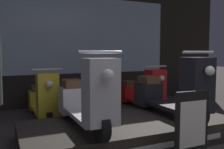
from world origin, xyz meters
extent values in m
cube|color=#28231E|center=(0.00, 4.06, 1.60)|extent=(7.53, 0.08, 3.20)
cube|color=silver|center=(0.00, 4.02, 1.55)|extent=(4.14, 0.01, 1.70)
cube|color=#2D2823|center=(-0.18, 1.47, 0.13)|extent=(2.79, 1.20, 0.26)
cube|color=silver|center=(-0.18, 0.86, 0.12)|extent=(1.96, 0.01, 0.07)
cylinder|color=black|center=(-0.80, 0.90, 0.42)|extent=(0.09, 0.31, 0.31)
cylinder|color=black|center=(-0.80, 2.03, 0.42)|extent=(0.09, 0.31, 0.31)
cube|color=#BCBCC1|center=(-0.80, 1.47, 0.41)|extent=(0.31, 1.03, 0.05)
cube|color=#BCBCC1|center=(-0.80, 0.93, 0.77)|extent=(0.32, 0.28, 0.67)
cube|color=#BCBCC1|center=(-0.80, 2.01, 0.50)|extent=(0.34, 0.33, 0.36)
cube|color=brown|center=(-0.80, 2.00, 0.73)|extent=(0.25, 0.30, 0.11)
cylinder|color=silver|center=(-0.80, 0.92, 1.17)|extent=(0.46, 0.03, 0.03)
sphere|color=white|center=(-0.80, 0.73, 0.96)|extent=(0.11, 0.11, 0.11)
cylinder|color=black|center=(0.45, 0.90, 0.42)|extent=(0.09, 0.31, 0.31)
cylinder|color=black|center=(0.45, 2.03, 0.42)|extent=(0.09, 0.31, 0.31)
cube|color=black|center=(0.45, 1.47, 0.41)|extent=(0.31, 1.03, 0.05)
cube|color=black|center=(0.45, 0.93, 0.77)|extent=(0.32, 0.28, 0.67)
cube|color=black|center=(0.45, 2.01, 0.50)|extent=(0.34, 0.33, 0.36)
cube|color=brown|center=(0.45, 2.00, 0.73)|extent=(0.25, 0.30, 0.11)
cylinder|color=silver|center=(0.45, 0.92, 1.17)|extent=(0.46, 0.03, 0.03)
sphere|color=white|center=(0.45, 0.73, 0.96)|extent=(0.11, 0.11, 0.11)
cylinder|color=black|center=(-1.06, 2.52, 0.16)|extent=(0.09, 0.31, 0.31)
cylinder|color=black|center=(-1.06, 3.65, 0.16)|extent=(0.09, 0.31, 0.31)
cube|color=yellow|center=(-1.06, 3.09, 0.15)|extent=(0.31, 1.03, 0.05)
cube|color=yellow|center=(-1.06, 2.55, 0.51)|extent=(0.32, 0.28, 0.67)
cube|color=yellow|center=(-1.06, 3.63, 0.24)|extent=(0.34, 0.33, 0.36)
cube|color=brown|center=(-1.06, 3.62, 0.47)|extent=(0.25, 0.30, 0.11)
cylinder|color=silver|center=(-1.06, 2.54, 0.91)|extent=(0.46, 0.03, 0.03)
sphere|color=white|center=(-1.06, 2.35, 0.70)|extent=(0.11, 0.11, 0.11)
cylinder|color=black|center=(-0.05, 2.52, 0.16)|extent=(0.09, 0.31, 0.31)
cylinder|color=black|center=(-0.05, 3.65, 0.16)|extent=(0.09, 0.31, 0.31)
cube|color=beige|center=(-0.05, 3.09, 0.15)|extent=(0.31, 1.03, 0.05)
cube|color=beige|center=(-0.05, 2.55, 0.51)|extent=(0.32, 0.28, 0.67)
cube|color=beige|center=(-0.05, 3.63, 0.24)|extent=(0.34, 0.33, 0.36)
cube|color=brown|center=(-0.05, 3.62, 0.47)|extent=(0.25, 0.30, 0.11)
cylinder|color=silver|center=(-0.05, 2.54, 0.91)|extent=(0.46, 0.03, 0.03)
sphere|color=white|center=(-0.05, 2.35, 0.70)|extent=(0.11, 0.11, 0.11)
cylinder|color=black|center=(0.95, 2.52, 0.16)|extent=(0.09, 0.31, 0.31)
cylinder|color=black|center=(0.95, 3.65, 0.16)|extent=(0.09, 0.31, 0.31)
cube|color=red|center=(0.95, 3.09, 0.15)|extent=(0.31, 1.03, 0.05)
cube|color=red|center=(0.95, 2.55, 0.51)|extent=(0.32, 0.28, 0.67)
cube|color=red|center=(0.95, 3.63, 0.24)|extent=(0.34, 0.33, 0.36)
cube|color=brown|center=(0.95, 3.62, 0.47)|extent=(0.25, 0.30, 0.11)
cylinder|color=silver|center=(0.95, 2.54, 0.91)|extent=(0.46, 0.03, 0.03)
sphere|color=white|center=(0.95, 2.35, 0.70)|extent=(0.11, 0.11, 0.11)
cube|color=black|center=(0.03, 0.53, 0.39)|extent=(0.40, 0.04, 0.78)
cube|color=white|center=(0.03, 0.51, 0.45)|extent=(0.33, 0.01, 0.47)
camera|label=1|loc=(-1.72, -1.38, 1.16)|focal=40.00mm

